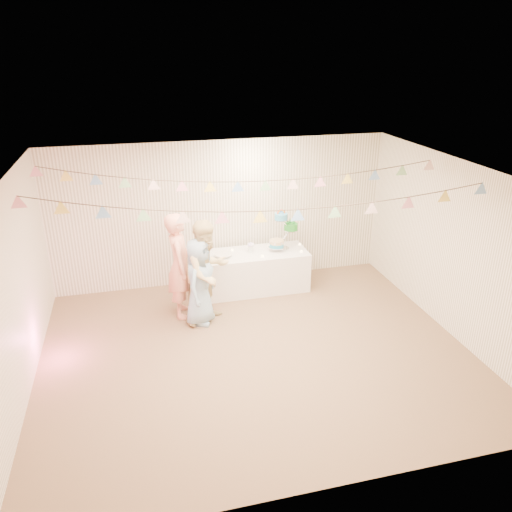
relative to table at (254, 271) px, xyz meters
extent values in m
plane|color=brown|center=(-0.45, -1.97, -0.35)|extent=(6.00, 6.00, 0.00)
plane|color=white|center=(-0.45, -1.97, 2.25)|extent=(6.00, 6.00, 0.00)
plane|color=white|center=(-0.45, 0.53, 0.95)|extent=(6.00, 6.00, 0.00)
plane|color=white|center=(-0.45, -4.47, 0.95)|extent=(6.00, 6.00, 0.00)
plane|color=white|center=(-3.45, -1.97, 0.95)|extent=(5.00, 5.00, 0.00)
plane|color=white|center=(2.55, -1.97, 0.95)|extent=(5.00, 5.00, 0.00)
cube|color=white|center=(0.00, 0.00, 0.00)|extent=(1.89, 0.76, 0.71)
cylinder|color=white|center=(-0.56, -0.05, 0.40)|extent=(0.30, 0.30, 0.02)
imported|color=#FDA284|center=(-1.35, -0.59, 0.51)|extent=(0.47, 0.67, 1.73)
imported|color=#DEC488|center=(-0.96, -0.87, 0.48)|extent=(1.02, 0.96, 1.67)
imported|color=#8FB0CA|center=(-1.09, -0.91, 0.35)|extent=(0.72, 0.82, 1.41)
cylinder|color=#FFD88C|center=(-0.80, -0.15, 0.37)|extent=(0.04, 0.04, 0.03)
cylinder|color=#FFD88C|center=(-0.35, 0.18, 0.37)|extent=(0.04, 0.04, 0.03)
cylinder|color=#FFD88C|center=(0.10, -0.22, 0.37)|extent=(0.04, 0.04, 0.03)
cylinder|color=#FFD88C|center=(0.35, 0.22, 0.37)|extent=(0.04, 0.04, 0.03)
cylinder|color=#FFD88C|center=(0.82, -0.18, 0.37)|extent=(0.04, 0.04, 0.03)
cylinder|color=#FFD88C|center=(0.90, 0.15, 0.37)|extent=(0.04, 0.04, 0.03)
camera|label=1|loc=(-1.94, -7.84, 3.71)|focal=35.00mm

